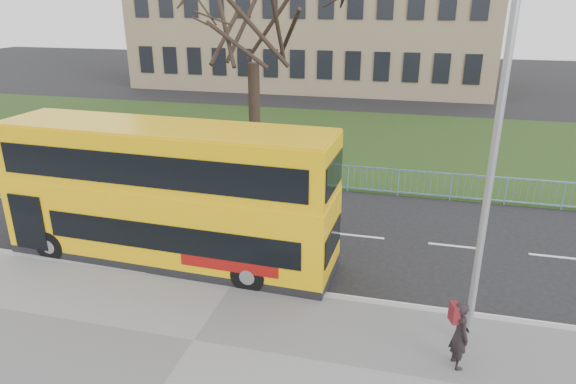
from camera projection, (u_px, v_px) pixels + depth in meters
The scene contains 9 objects.
ground at pixel (250, 260), 15.42m from camera, with size 120.00×120.00×0.00m, color black.
kerb at pixel (233, 284), 13.99m from camera, with size 80.00×0.20×0.14m, color #959598.
grass_verge at pixel (331, 140), 28.37m from camera, with size 80.00×15.40×0.08m, color #263D16.
guard_railing at pixel (300, 175), 21.21m from camera, with size 40.00×0.12×1.10m, color #6A9DBE, non-canonical shape.
bare_tree at pixel (253, 43), 23.24m from camera, with size 7.54×7.54×10.77m, color black, non-canonical shape.
civic_building at pixel (317, 3), 45.82m from camera, with size 30.00×15.00×14.00m, color #897157.
yellow_bus at pixel (167, 192), 14.70m from camera, with size 9.78×2.69×4.06m.
pedestrian at pixel (460, 335), 10.59m from camera, with size 0.55×0.36×1.52m, color black.
street_lamp at pixel (488, 156), 10.10m from camera, with size 1.67×0.43×7.93m.
Camera 1 is at (4.45, -13.00, 7.39)m, focal length 32.00 mm.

